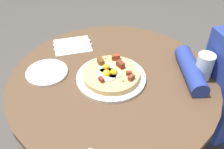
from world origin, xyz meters
name	(u,v)px	position (x,y,z in m)	size (l,w,h in m)	color
dining_table	(113,107)	(0.00, 0.00, 0.56)	(0.85, 0.85, 0.74)	brown
pizza_plate	(111,77)	(0.01, 0.00, 0.74)	(0.28, 0.28, 0.01)	silver
breakfast_pizza	(111,73)	(0.01, 0.00, 0.77)	(0.23, 0.23, 0.05)	#DBAF6C
bread_plate	(47,72)	(0.25, -0.11, 0.74)	(0.17, 0.17, 0.01)	white
napkin	(73,46)	(0.12, -0.28, 0.74)	(0.17, 0.14, 0.00)	white
fork	(73,47)	(0.12, -0.26, 0.75)	(0.18, 0.01, 0.01)	silver
knife	(72,43)	(0.12, -0.30, 0.75)	(0.18, 0.01, 0.01)	silver
water_glass	(204,67)	(-0.35, 0.10, 0.79)	(0.07, 0.07, 0.11)	silver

